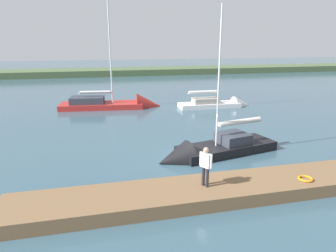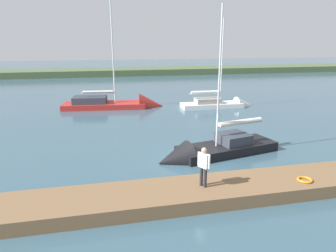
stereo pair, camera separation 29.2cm
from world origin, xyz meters
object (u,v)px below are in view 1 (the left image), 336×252
sailboat_inner_slip (209,153)px  sailboat_far_right (120,106)px  sailboat_near_dock (220,105)px  life_ring_buoy (305,179)px  person_on_dock (206,164)px

sailboat_inner_slip → sailboat_far_right: sailboat_far_right is taller
sailboat_far_right → sailboat_near_dock: (-10.27, 1.99, -0.04)m
life_ring_buoy → sailboat_far_right: size_ratio=0.06×
life_ring_buoy → sailboat_far_right: (6.67, -20.20, -0.47)m
sailboat_inner_slip → life_ring_buoy: bearing=103.8°
life_ring_buoy → sailboat_near_dock: 18.57m
sailboat_inner_slip → sailboat_far_right: (4.10, -14.95, -0.01)m
sailboat_inner_slip → sailboat_far_right: bearing=-87.0°
life_ring_buoy → person_on_dock: size_ratio=0.38×
sailboat_inner_slip → person_on_dock: 5.37m
sailboat_inner_slip → sailboat_near_dock: 14.35m
sailboat_far_right → sailboat_inner_slip: bearing=-68.8°
sailboat_inner_slip → sailboat_far_right: 15.50m
sailboat_inner_slip → person_on_dock: bearing=54.8°
sailboat_near_dock → sailboat_far_right: bearing=169.8°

